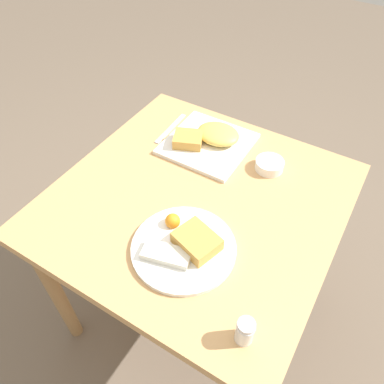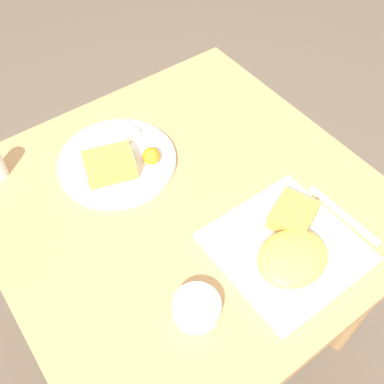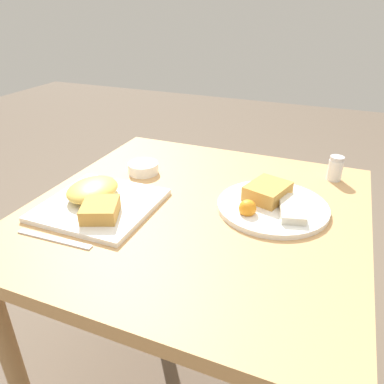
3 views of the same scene
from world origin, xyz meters
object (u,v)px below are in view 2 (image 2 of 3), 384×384
(plate_square_near, at_px, (289,247))
(sauce_ramekin, at_px, (197,307))
(butter_knife, at_px, (343,215))
(plate_oval_far, at_px, (117,160))

(plate_square_near, distance_m, sauce_ramekin, 0.23)
(plate_square_near, bearing_deg, butter_knife, -1.38)
(sauce_ramekin, distance_m, butter_knife, 0.40)
(plate_square_near, height_order, sauce_ramekin, plate_square_near)
(plate_square_near, distance_m, plate_oval_far, 0.46)
(plate_square_near, relative_size, butter_knife, 1.42)
(plate_square_near, height_order, plate_oval_far, plate_square_near)
(plate_square_near, bearing_deg, plate_oval_far, 111.11)
(sauce_ramekin, xyz_separation_m, butter_knife, (0.40, -0.01, -0.02))
(plate_square_near, relative_size, plate_oval_far, 0.97)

